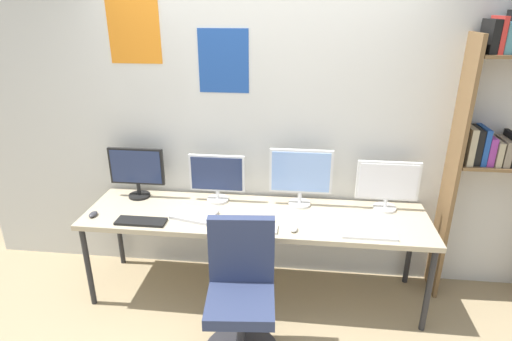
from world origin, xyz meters
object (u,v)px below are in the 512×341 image
at_px(bookshelf, 511,125).
at_px(monitor_center_left, 217,177).
at_px(desk, 255,219).
at_px(monitor_center_right, 301,175).
at_px(monitor_far_left, 137,170).
at_px(keyboard_right, 369,235).
at_px(laptop_closed, 194,215).
at_px(monitor_far_right, 388,184).
at_px(keyboard_center, 252,228).
at_px(office_chair, 241,305).
at_px(mouse_right_side, 294,228).
at_px(mouse_left_side, 93,214).
at_px(keyboard_left, 141,221).

relative_size(bookshelf, monitor_center_left, 4.92).
height_order(desk, monitor_center_right, monitor_center_right).
relative_size(monitor_far_left, keyboard_right, 1.20).
xyz_separation_m(desk, laptop_closed, (-0.47, -0.08, 0.06)).
bearing_deg(monitor_center_left, monitor_center_right, 0.01).
xyz_separation_m(monitor_center_left, keyboard_right, (1.18, -0.44, -0.21)).
relative_size(desk, monitor_far_right, 5.55).
height_order(monitor_center_right, laptop_closed, monitor_center_right).
height_order(monitor_far_right, keyboard_center, monitor_far_right).
relative_size(bookshelf, office_chair, 2.27).
relative_size(monitor_far_left, laptop_closed, 1.45).
xyz_separation_m(bookshelf, office_chair, (-1.85, -0.88, -1.05)).
bearing_deg(office_chair, desk, 88.31).
relative_size(monitor_center_right, mouse_right_side, 5.21).
distance_m(bookshelf, monitor_far_left, 2.89).
relative_size(office_chair, monitor_center_left, 2.17).
xyz_separation_m(mouse_left_side, laptop_closed, (0.78, 0.09, -0.00)).
bearing_deg(mouse_right_side, monitor_center_right, 85.23).
bearing_deg(bookshelf, laptop_closed, -172.30).
xyz_separation_m(bookshelf, mouse_right_side, (-1.53, -0.44, -0.70)).
xyz_separation_m(desk, keyboard_center, (0.00, -0.23, 0.06)).
xyz_separation_m(monitor_center_left, laptop_closed, (-0.13, -0.29, -0.20)).
relative_size(monitor_center_right, laptop_closed, 1.56).
relative_size(monitor_far_left, keyboard_left, 1.24).
height_order(monitor_center_left, monitor_far_right, monitor_far_right).
relative_size(keyboard_left, keyboard_right, 0.97).
bearing_deg(bookshelf, office_chair, -154.49).
bearing_deg(keyboard_right, mouse_right_side, 178.27).
bearing_deg(monitor_far_right, keyboard_right, -112.29).
height_order(keyboard_left, mouse_left_side, mouse_left_side).
xyz_separation_m(desk, keyboard_left, (-0.84, -0.23, 0.06)).
distance_m(monitor_center_left, keyboard_left, 0.70).
relative_size(monitor_center_left, keyboard_left, 1.22).
relative_size(desk, mouse_right_side, 27.94).
xyz_separation_m(monitor_far_right, keyboard_center, (-1.02, -0.44, -0.21)).
distance_m(monitor_far_left, keyboard_center, 1.14).
bearing_deg(bookshelf, monitor_far_left, -179.66).
relative_size(desk, office_chair, 2.71).
distance_m(desk, mouse_left_side, 1.26).
relative_size(monitor_center_right, mouse_left_side, 5.21).
bearing_deg(keyboard_center, mouse_left_side, 177.30).
distance_m(keyboard_left, mouse_left_side, 0.41).
bearing_deg(keyboard_left, desk, 15.31).
height_order(desk, keyboard_right, keyboard_right).
bearing_deg(keyboard_right, monitor_far_left, 166.63).
xyz_separation_m(monitor_center_left, mouse_left_side, (-0.91, -0.38, -0.20)).
height_order(monitor_center_left, keyboard_left, monitor_center_left).
distance_m(desk, keyboard_center, 0.24).
relative_size(monitor_center_left, keyboard_right, 1.18).
distance_m(monitor_center_left, mouse_left_side, 1.00).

